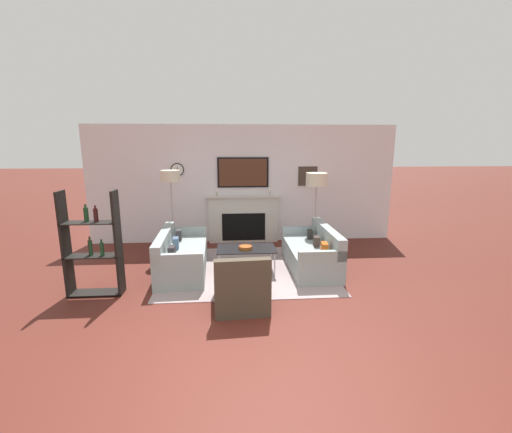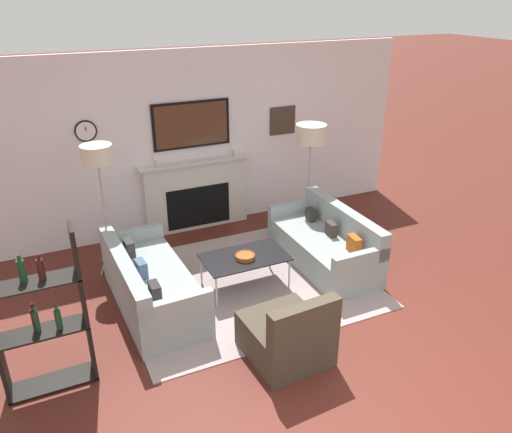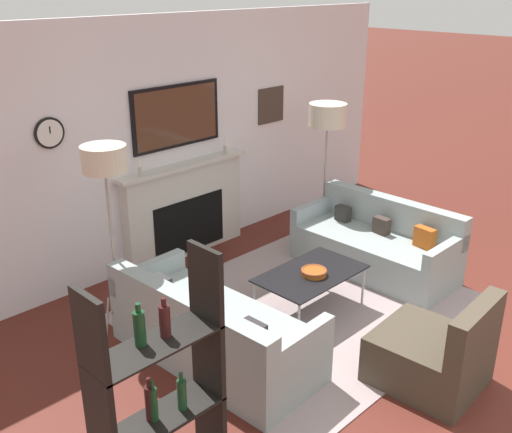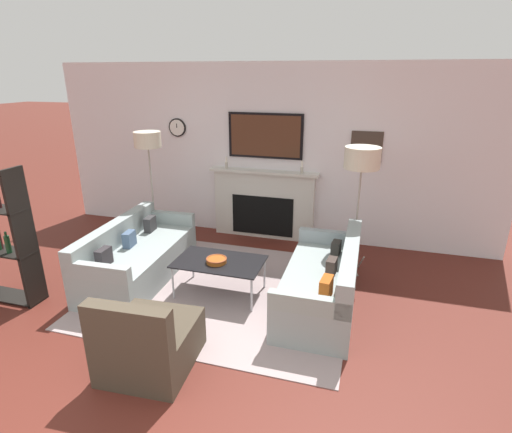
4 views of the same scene
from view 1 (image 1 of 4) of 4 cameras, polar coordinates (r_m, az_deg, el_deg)
name	(u,v)px [view 1 (image 1 of 4)]	position (r m, az deg, el deg)	size (l,w,h in m)	color
ground_plane	(259,357)	(4.03, 0.58, -22.41)	(60.00, 60.00, 0.00)	#542018
fireplace_wall	(243,190)	(7.97, -2.15, 4.41)	(7.09, 0.28, 2.70)	white
area_rug	(247,269)	(6.40, -1.43, -8.75)	(3.03, 2.60, 0.01)	#A08B8B
couch_left	(181,257)	(6.37, -12.39, -6.55)	(0.87, 1.88, 0.74)	#919D9C
couch_right	(312,253)	(6.47, 9.37, -6.09)	(0.79, 1.78, 0.78)	#919D9C
armchair	(241,290)	(4.93, -2.53, -12.10)	(0.79, 0.86, 0.81)	#443A2D
coffee_table	(246,250)	(6.18, -1.64, -5.52)	(1.05, 0.63, 0.44)	black
decorative_bowl	(246,247)	(6.12, -1.76, -5.13)	(0.25, 0.25, 0.06)	#9D4D18
floor_lamp_left	(170,178)	(7.08, -14.07, 6.31)	(0.38, 0.38, 1.76)	#9E998E
floor_lamp_right	(317,180)	(7.20, 10.06, 5.96)	(0.44, 0.44, 1.69)	#9E998E
shelf_unit	(92,246)	(5.70, -25.60, -4.44)	(0.80, 0.28, 1.61)	black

